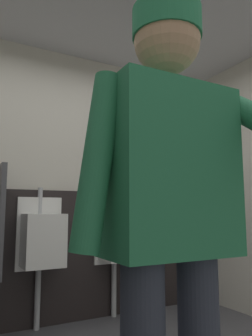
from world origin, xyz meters
The scene contains 5 objects.
wall_back centered at (0.00, 1.64, 1.31)m, with size 4.02×0.12×2.62m, color beige.
wainscot_band_back centered at (0.00, 1.57, 0.61)m, with size 3.42×0.03×1.22m, color black.
urinal_middle centered at (-0.23, 1.42, 0.78)m, with size 0.40×0.34×1.24m.
urinal_right centered at (0.52, 1.42, 0.78)m, with size 0.40×0.34×1.24m.
person centered at (-0.31, -0.59, 1.05)m, with size 0.66×0.60×1.75m.
Camera 1 is at (-0.97, -1.48, 1.02)m, focal length 34.77 mm.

